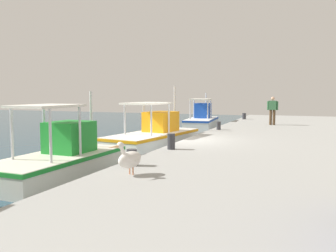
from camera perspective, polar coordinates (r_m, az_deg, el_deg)
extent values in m
cube|color=#9E9E99|center=(14.24, 21.99, -4.53)|extent=(36.00, 10.00, 0.80)
cube|color=silver|center=(12.12, -17.17, -6.17)|extent=(5.12, 2.16, 0.75)
cube|color=#1E8C2D|center=(12.07, -17.21, -4.80)|extent=(5.16, 2.20, 0.12)
cube|color=#1E8C2D|center=(12.47, -15.42, -1.67)|extent=(1.44, 1.26, 1.03)
cylinder|color=silver|center=(10.62, -18.27, -1.52)|extent=(0.08, 0.08, 1.55)
cylinder|color=silver|center=(11.61, -23.67, -1.14)|extent=(0.08, 0.08, 1.55)
cylinder|color=silver|center=(11.69, -13.88, -0.81)|extent=(0.08, 0.08, 1.55)
cylinder|color=silver|center=(12.60, -19.18, -0.52)|extent=(0.08, 0.08, 1.55)
cube|color=silver|center=(11.55, -18.88, 3.04)|extent=(2.08, 1.55, 0.08)
cylinder|color=silver|center=(13.44, -12.16, 1.10)|extent=(0.10, 0.10, 2.06)
cube|color=white|center=(16.78, -2.38, -2.56)|extent=(5.86, 2.79, 0.88)
cube|color=orange|center=(16.74, -2.39, -1.33)|extent=(5.90, 2.83, 0.12)
cube|color=orange|center=(17.28, -1.16, 0.73)|extent=(1.73, 1.41, 0.95)
cylinder|color=silver|center=(15.23, -2.69, 0.85)|extent=(0.08, 0.08, 1.34)
cylinder|color=silver|center=(16.02, -6.93, 1.03)|extent=(0.08, 0.08, 1.34)
cylinder|color=silver|center=(16.53, 0.13, 1.20)|extent=(0.08, 0.08, 1.34)
cylinder|color=silver|center=(17.26, -3.92, 1.37)|extent=(0.08, 0.08, 1.34)
cube|color=silver|center=(16.20, -3.36, 3.63)|extent=(2.47, 1.78, 0.08)
cylinder|color=silver|center=(18.46, 1.08, 2.97)|extent=(0.10, 0.10, 2.20)
torus|color=orange|center=(17.54, -3.15, 0.79)|extent=(0.55, 0.18, 0.54)
cube|color=white|center=(25.67, 5.37, 0.20)|extent=(4.79, 2.19, 0.92)
cube|color=#1947B7|center=(25.64, 5.38, 1.05)|extent=(4.83, 2.23, 0.12)
cube|color=#1947B7|center=(26.18, 5.62, 2.48)|extent=(1.39, 1.17, 1.07)
cylinder|color=silver|center=(24.47, 6.36, 2.59)|extent=(0.08, 0.08, 1.33)
cylinder|color=silver|center=(24.70, 3.56, 2.63)|extent=(0.08, 0.08, 1.33)
cylinder|color=silver|center=(25.70, 6.82, 2.71)|extent=(0.08, 0.08, 1.33)
cylinder|color=silver|center=(25.92, 4.15, 2.76)|extent=(0.08, 0.08, 1.33)
cube|color=silver|center=(25.17, 5.24, 4.28)|extent=(1.99, 1.46, 0.08)
cylinder|color=silver|center=(27.30, 6.06, 3.39)|extent=(0.10, 0.10, 1.82)
cylinder|color=tan|center=(8.64, -6.15, -6.94)|extent=(0.04, 0.04, 0.22)
cylinder|color=tan|center=(8.55, -5.62, -7.07)|extent=(0.04, 0.04, 0.22)
ellipsoid|color=white|center=(8.51, -6.16, -5.41)|extent=(0.71, 0.54, 0.40)
ellipsoid|color=silver|center=(8.53, -5.91, -4.97)|extent=(0.64, 0.55, 0.28)
cylinder|color=white|center=(8.35, -7.17, -4.09)|extent=(0.21, 0.16, 0.27)
sphere|color=white|center=(8.28, -7.62, -3.06)|extent=(0.21, 0.21, 0.16)
cone|color=#F2B272|center=(8.16, -8.72, -3.34)|extent=(0.30, 0.18, 0.07)
cylinder|color=#4C3823|center=(22.54, 16.57, 1.32)|extent=(0.16, 0.16, 0.91)
cylinder|color=#4C3823|center=(22.56, 16.07, 1.34)|extent=(0.16, 0.16, 0.91)
cube|color=#33663F|center=(22.51, 16.37, 3.20)|extent=(0.25, 0.46, 0.55)
cylinder|color=#33663F|center=(22.48, 17.07, 3.12)|extent=(0.10, 0.10, 0.53)
cylinder|color=#33663F|center=(22.55, 15.67, 3.17)|extent=(0.10, 0.10, 0.53)
sphere|color=tan|center=(22.50, 16.39, 4.23)|extent=(0.22, 0.22, 0.22)
cylinder|color=#333338|center=(9.63, -5.81, -5.01)|extent=(0.28, 0.28, 0.44)
cylinder|color=#333338|center=(12.30, 0.51, -2.48)|extent=(0.27, 0.27, 0.54)
cylinder|color=#333338|center=(19.00, 8.09, 0.06)|extent=(0.22, 0.22, 0.44)
cylinder|color=#333338|center=(26.94, 12.07, 1.55)|extent=(0.27, 0.27, 0.45)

